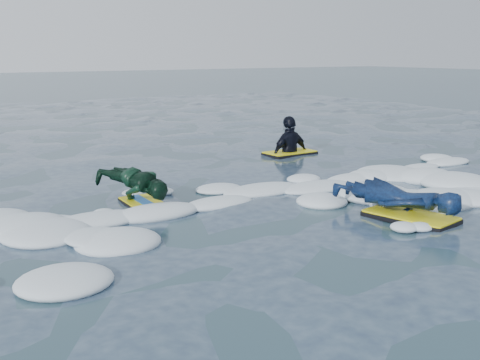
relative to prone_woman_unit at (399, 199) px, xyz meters
name	(u,v)px	position (x,y,z in m)	size (l,w,h in m)	color
ground	(303,221)	(-1.25, 0.51, -0.24)	(120.00, 120.00, 0.00)	#162534
foam_band	(259,205)	(-1.25, 1.54, -0.24)	(12.00, 3.10, 0.30)	white
prone_woman_unit	(399,199)	(0.00, 0.00, 0.00)	(1.10, 1.89, 0.47)	black
prone_child_unit	(138,185)	(-2.69, 2.58, 0.03)	(0.91, 1.46, 0.54)	black
waiting_rider_unit	(290,155)	(1.74, 4.73, -0.24)	(1.16, 0.67, 1.70)	black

